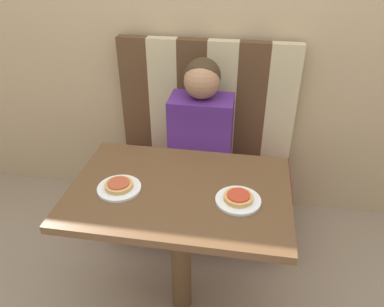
% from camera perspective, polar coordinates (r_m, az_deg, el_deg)
% --- Properties ---
extents(ground_plane, '(12.00, 12.00, 0.00)m').
position_cam_1_polar(ground_plane, '(2.15, -1.52, -21.75)').
color(ground_plane, gray).
extents(wall_back, '(7.00, 0.05, 2.60)m').
position_cam_1_polar(wall_back, '(2.30, 2.86, 20.72)').
color(wall_back, tan).
rests_on(wall_back, ground_plane).
extents(booth_seat, '(1.09, 0.54, 0.44)m').
position_cam_1_polar(booth_seat, '(2.45, 1.25, -6.50)').
color(booth_seat, '#5B1919').
rests_on(booth_seat, ground_plane).
extents(booth_backrest, '(1.09, 0.07, 0.73)m').
position_cam_1_polar(booth_backrest, '(2.35, 2.27, 8.37)').
color(booth_backrest, '#4C331E').
rests_on(booth_backrest, booth_seat).
extents(dining_table, '(0.94, 0.65, 0.76)m').
position_cam_1_polar(dining_table, '(1.68, -1.83, -8.43)').
color(dining_table, brown).
rests_on(dining_table, ground_plane).
extents(person, '(0.36, 0.24, 0.68)m').
position_cam_1_polar(person, '(2.16, 1.44, 5.28)').
color(person, '#4C237A').
rests_on(person, booth_seat).
extents(plate_left, '(0.19, 0.19, 0.01)m').
position_cam_1_polar(plate_left, '(1.63, -11.03, -5.21)').
color(plate_left, white).
rests_on(plate_left, dining_table).
extents(plate_right, '(0.19, 0.19, 0.01)m').
position_cam_1_polar(plate_right, '(1.55, 7.04, -7.11)').
color(plate_right, white).
rests_on(plate_right, dining_table).
extents(pizza_left, '(0.12, 0.12, 0.02)m').
position_cam_1_polar(pizza_left, '(1.62, -11.09, -4.72)').
color(pizza_left, tan).
rests_on(pizza_left, plate_left).
extents(pizza_right, '(0.12, 0.12, 0.02)m').
position_cam_1_polar(pizza_right, '(1.54, 7.08, -6.61)').
color(pizza_right, tan).
rests_on(pizza_right, plate_right).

